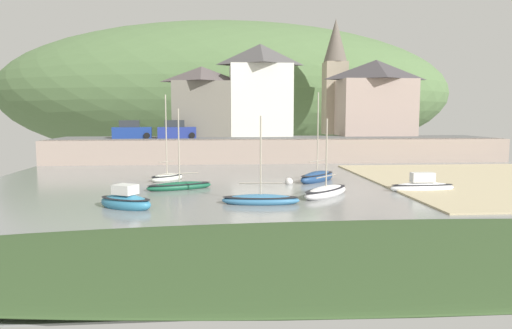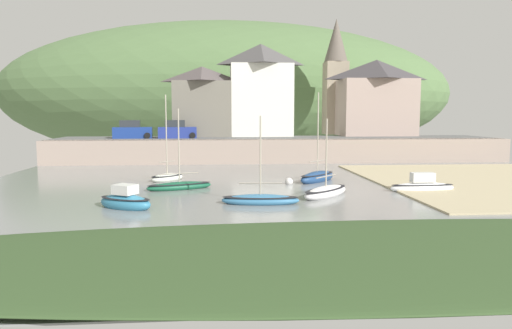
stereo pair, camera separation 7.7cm
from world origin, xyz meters
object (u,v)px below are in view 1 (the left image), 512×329
waterfront_building_right (375,97)px  motorboat_with_cabin (261,199)px  parked_car_near_slipway (132,131)px  fishing_boat_green (326,192)px  sailboat_nearest_shore (317,177)px  dinghy_open_wooden (422,186)px  mooring_buoy (289,182)px  church_with_spire (335,75)px  sailboat_tall_mast (180,186)px  sailboat_white_hull (167,177)px  waterfront_building_left (202,101)px  waterfront_building_centre (260,90)px  sailboat_blue_trim (126,201)px  parked_car_by_wall (177,131)px

waterfront_building_right → motorboat_with_cabin: (-16.77, -30.35, -6.78)m
parked_car_near_slipway → fishing_boat_green: bearing=-61.3°
sailboat_nearest_shore → dinghy_open_wooden: 7.78m
dinghy_open_wooden → mooring_buoy: size_ratio=7.62×
church_with_spire → parked_car_near_slipway: size_ratio=3.46×
sailboat_tall_mast → dinghy_open_wooden: size_ratio=1.28×
sailboat_white_hull → dinghy_open_wooden: bearing=-67.9°
sailboat_white_hull → sailboat_nearest_shore: (11.28, -1.31, 0.06)m
sailboat_nearest_shore → waterfront_building_left: bearing=64.9°
motorboat_with_cabin → mooring_buoy: motorboat_with_cabin is taller
waterfront_building_left → church_with_spire: bearing=13.3°
dinghy_open_wooden → parked_car_near_slipway: parked_car_near_slipway is taller
sailboat_white_hull → sailboat_tall_mast: 4.40m
church_with_spire → fishing_boat_green: size_ratio=2.97×
waterfront_building_right → parked_car_near_slipway: size_ratio=2.15×
waterfront_building_left → waterfront_building_centre: 7.04m
mooring_buoy → dinghy_open_wooden: bearing=-25.3°
motorboat_with_cabin → sailboat_tall_mast: size_ratio=0.92×
church_with_spire → motorboat_with_cabin: (-12.74, -34.35, -9.72)m
waterfront_building_centre → sailboat_white_hull: 23.68m
sailboat_tall_mast → waterfront_building_centre: bearing=51.6°
sailboat_nearest_shore → dinghy_open_wooden: (5.88, -5.09, 0.01)m
sailboat_blue_trim → parked_car_by_wall: 26.69m
waterfront_building_right → fishing_boat_green: waterfront_building_right is taller
waterfront_building_centre → mooring_buoy: waterfront_building_centre is taller
church_with_spire → parked_car_near_slipway: (-24.34, -8.50, -6.75)m
waterfront_building_left → dinghy_open_wooden: (15.09, -26.94, -6.19)m
parked_car_by_wall → mooring_buoy: size_ratio=7.35×
sailboat_nearest_shore → mooring_buoy: 2.62m
sailboat_blue_trim → parked_car_near_slipway: (-4.25, 26.53, 2.83)m
sailboat_white_hull → dinghy_open_wooden: size_ratio=1.53×
sailboat_tall_mast → mooring_buoy: bearing=-8.6°
waterfront_building_centre → parked_car_by_wall: size_ratio=2.58×
waterfront_building_left → sailboat_blue_trim: 31.80m
waterfront_building_left → church_with_spire: (16.91, 4.00, 3.42)m
motorboat_with_cabin → mooring_buoy: (2.72, 7.29, -0.07)m
waterfront_building_centre → parked_car_near_slipway: size_ratio=2.55×
waterfront_building_right → sailboat_nearest_shore: (-11.72, -21.85, -6.69)m
motorboat_with_cabin → parked_car_by_wall: 26.89m
parked_car_by_wall → mooring_buoy: (9.53, -18.56, -3.03)m
waterfront_building_left → waterfront_building_right: 20.94m
waterfront_building_centre → dinghy_open_wooden: waterfront_building_centre is taller
fishing_boat_green → sailboat_nearest_shore: (0.80, 6.32, 0.07)m
waterfront_building_left → sailboat_blue_trim: waterfront_building_left is taller
motorboat_with_cabin → fishing_boat_green: bearing=32.4°
motorboat_with_cabin → dinghy_open_wooden: motorboat_with_cabin is taller
waterfront_building_right → church_with_spire: church_with_spire is taller
waterfront_building_right → sailboat_blue_trim: (-24.11, -31.03, -6.65)m
sailboat_blue_trim → sailboat_tall_mast: sailboat_tall_mast is taller
sailboat_white_hull → mooring_buoy: (8.96, -2.51, -0.10)m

